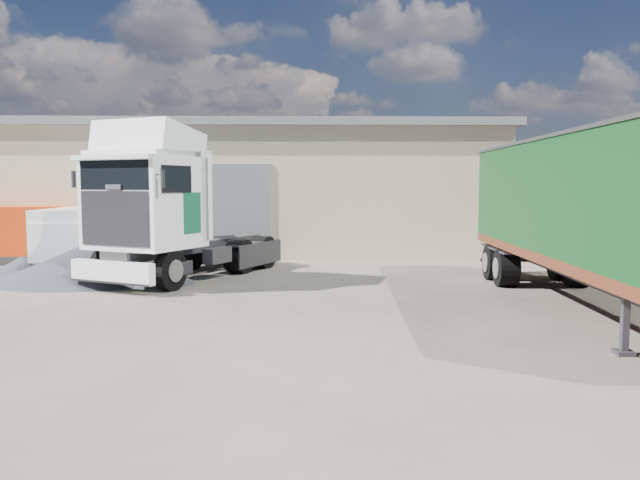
{
  "coord_description": "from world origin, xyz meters",
  "views": [
    {
      "loc": [
        1.42,
        -13.04,
        2.85
      ],
      "look_at": [
        1.69,
        3.0,
        1.41
      ],
      "focal_mm": 35.0,
      "sensor_mm": 36.0,
      "label": 1
    }
  ],
  "objects_px": {
    "orange_skip": "(32,238)",
    "tractor_unit": "(166,216)",
    "box_trailer": "(590,205)",
    "panel_van": "(89,237)"
  },
  "relations": [
    {
      "from": "tractor_unit",
      "to": "box_trailer",
      "type": "xyz_separation_m",
      "value": [
        10.51,
        -4.3,
        0.45
      ]
    },
    {
      "from": "tractor_unit",
      "to": "box_trailer",
      "type": "bearing_deg",
      "value": 3.57
    },
    {
      "from": "orange_skip",
      "to": "tractor_unit",
      "type": "bearing_deg",
      "value": -41.23
    },
    {
      "from": "box_trailer",
      "to": "orange_skip",
      "type": "distance_m",
      "value": 18.8
    },
    {
      "from": "tractor_unit",
      "to": "box_trailer",
      "type": "height_order",
      "value": "tractor_unit"
    },
    {
      "from": "tractor_unit",
      "to": "box_trailer",
      "type": "relative_size",
      "value": 0.6
    },
    {
      "from": "panel_van",
      "to": "orange_skip",
      "type": "height_order",
      "value": "panel_van"
    },
    {
      "from": "box_trailer",
      "to": "panel_van",
      "type": "distance_m",
      "value": 15.53
    },
    {
      "from": "panel_van",
      "to": "orange_skip",
      "type": "bearing_deg",
      "value": 146.73
    },
    {
      "from": "tractor_unit",
      "to": "panel_van",
      "type": "height_order",
      "value": "tractor_unit"
    }
  ]
}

